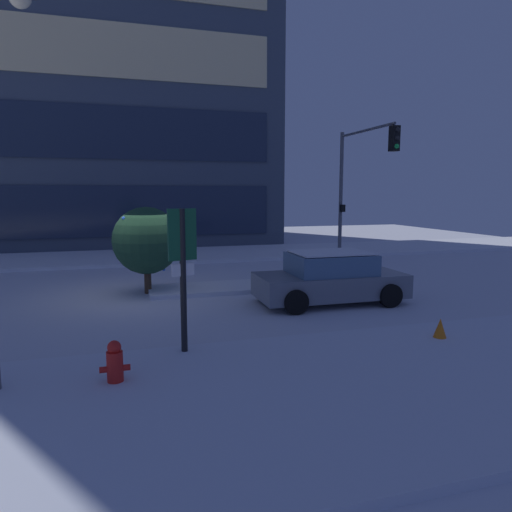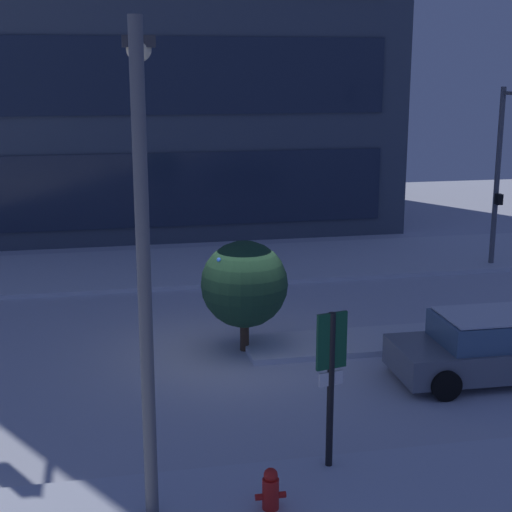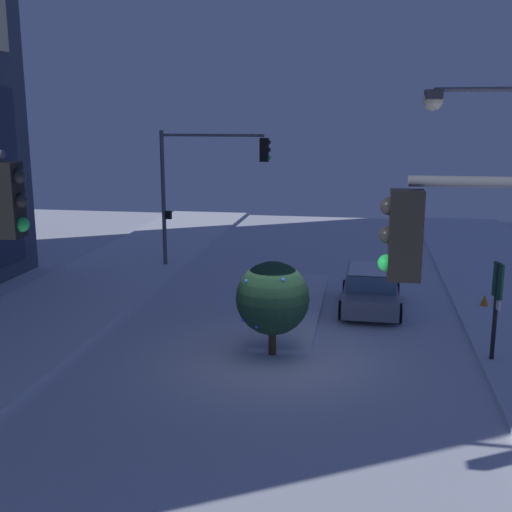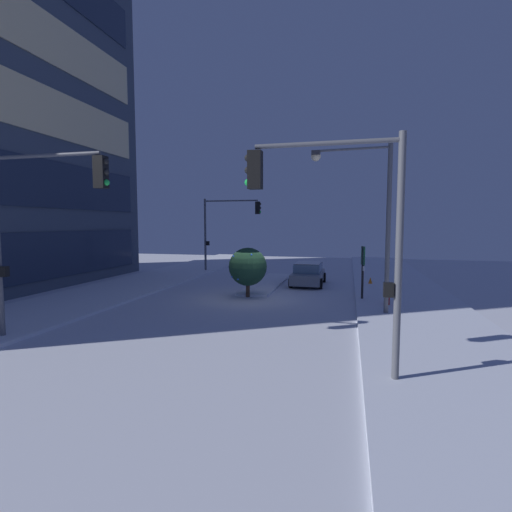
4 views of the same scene
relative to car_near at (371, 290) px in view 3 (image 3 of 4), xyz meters
name	(u,v)px [view 3 (image 3 of 4)]	position (x,y,z in m)	size (l,w,h in m)	color
ground	(275,357)	(-5.18, 2.69, -0.71)	(52.00, 52.00, 0.00)	silver
curb_strip_far	(9,338)	(-5.18, 10.96, -0.64)	(52.00, 5.20, 0.14)	silver
median_strip	(296,307)	(-0.46, 2.62, -0.64)	(9.00, 1.80, 0.14)	silver
car_near	(371,290)	(0.00, 0.00, 0.00)	(4.35, 2.13, 1.49)	slate
traffic_light_corner_far_right	(204,175)	(4.92, 7.29, 3.51)	(0.32, 4.91, 6.11)	#565960
parking_info_sign	(496,300)	(-4.64, -3.30, 1.13)	(0.55, 0.19, 2.87)	black
decorated_tree_median	(273,298)	(-4.97, 2.80, 0.97)	(2.10, 2.10, 2.73)	#473323
construction_cone	(484,302)	(0.63, -3.99, -0.44)	(0.36, 0.36, 0.55)	orange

